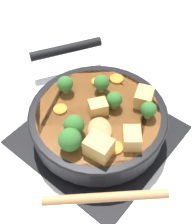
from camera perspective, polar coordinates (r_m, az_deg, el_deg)
The scene contains 18 objects.
ground_plane at distance 0.72m, azimuth 0.00°, elevation -4.23°, with size 2.40×2.40×0.00m, color silver.
front_burner_grate at distance 0.71m, azimuth 0.00°, elevation -3.66°, with size 0.31×0.31×0.03m.
skillet_pan at distance 0.67m, azimuth -0.09°, elevation -1.16°, with size 0.36×0.41×0.06m.
wooden_spoon at distance 0.57m, azimuth 0.86°, elevation -9.50°, with size 0.22×0.22×0.02m.
tofu_cube_center_large at distance 0.64m, azimuth -0.16°, elevation 1.07°, with size 0.04×0.03×0.03m, color tan.
tofu_cube_near_handle at distance 0.59m, azimuth 6.18°, elevation -4.77°, with size 0.04×0.03×0.03m, color tan.
tofu_cube_east_chunk at distance 0.66m, azimuth 8.39°, elevation 2.61°, with size 0.04×0.03×0.03m, color tan.
tofu_cube_west_chunk at distance 0.57m, azimuth 0.15°, elevation -6.43°, with size 0.05×0.04×0.04m, color tan.
broccoli_floret_near_spoon at distance 0.60m, azimuth -4.64°, elevation -2.25°, with size 0.04×0.04×0.05m.
broccoli_floret_center_top at distance 0.64m, azimuth 3.00°, elevation 2.25°, with size 0.03×0.03×0.04m.
broccoli_floret_east_rim at distance 0.68m, azimuth 0.63°, elevation 5.32°, with size 0.03×0.03×0.04m.
broccoli_floret_west_rim at distance 0.68m, azimuth -5.88°, elevation 5.19°, with size 0.03×0.03×0.04m.
broccoli_floret_north_edge at distance 0.58m, azimuth -5.15°, elevation -5.08°, with size 0.04×0.04×0.05m.
broccoli_floret_south_cluster at distance 0.63m, azimuth 9.20°, elevation 0.43°, with size 0.03×0.03×0.04m.
carrot_slice_orange_thin at distance 0.72m, azimuth 3.43°, elevation 6.07°, with size 0.03×0.03×0.01m, color orange.
carrot_slice_near_center at distance 0.66m, azimuth -6.91°, elevation 0.51°, with size 0.03×0.03×0.01m, color orange.
carrot_slice_edge_slice at distance 0.60m, azimuth 3.21°, elevation -6.54°, with size 0.03×0.03×0.01m, color orange.
carrot_slice_under_broccoli at distance 0.71m, azimuth -0.24°, elevation 5.53°, with size 0.02×0.02×0.01m, color orange.
Camera 1 is at (-0.32, -0.27, 0.58)m, focal length 50.00 mm.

